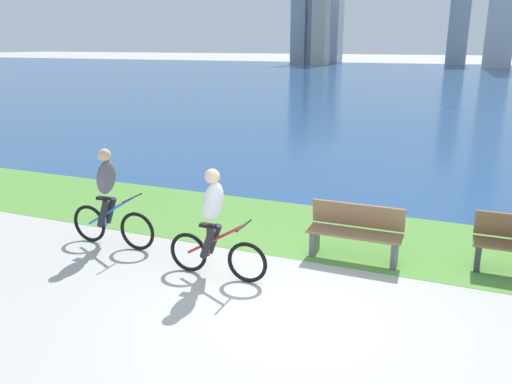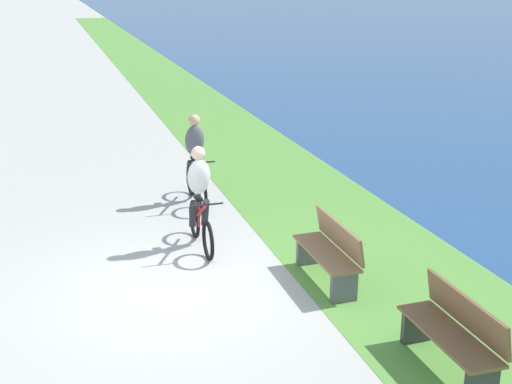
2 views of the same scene
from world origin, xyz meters
The scene contains 7 objects.
ground_plane centered at (0.00, 0.00, 0.00)m, with size 300.00×300.00×0.00m, color #B2AFA8.
grass_strip_bayside centered at (0.00, 3.17, 0.00)m, with size 120.00×2.85×0.01m, color #59933D.
bay_water_surface centered at (0.00, 45.10, 0.00)m, with size 300.00×81.01×0.00m, color navy.
cyclist_lead centered at (-1.44, 0.71, 0.83)m, with size 1.60×0.52×1.67m.
cyclist_trailing centered at (-3.65, 1.12, 0.84)m, with size 1.67×0.52×1.71m.
bench_near_path centered at (0.34, 2.18, 0.45)m, with size 1.50×0.47×0.90m.
city_skyline_far_shore centered at (-7.51, 77.20, 7.98)m, with size 38.17×11.57×24.35m.
Camera 1 is at (1.81, -5.57, 3.39)m, focal length 35.86 mm.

